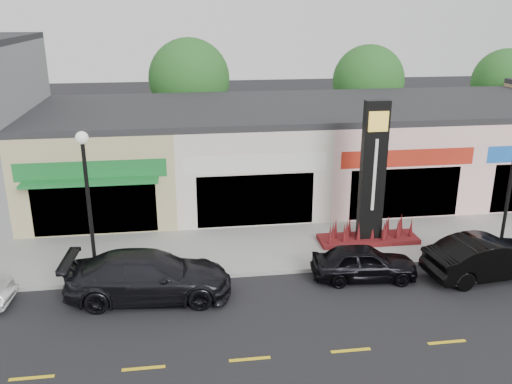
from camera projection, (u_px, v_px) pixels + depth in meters
ground at (324, 299)px, 18.74m from camera, size 120.00×120.00×0.00m
sidewalk at (298, 245)px, 22.80m from camera, size 52.00×4.30×0.15m
curb at (310, 270)px, 20.69m from camera, size 52.00×0.20×0.15m
shop_beige at (106, 156)px, 27.60m from camera, size 7.00×10.85×4.80m
shop_cream at (243, 151)px, 28.53m from camera, size 7.00×10.01×4.80m
shop_pink_w at (370, 147)px, 29.45m from camera, size 7.00×10.01×4.80m
shop_pink_e at (490, 142)px, 30.37m from camera, size 7.00×10.01×4.80m
tree_rear_west at (189, 79)px, 34.81m from camera, size 5.20×5.20×7.83m
tree_rear_mid at (368, 81)px, 36.50m from camera, size 4.80×4.80×7.29m
tree_rear_east at (505, 82)px, 37.90m from camera, size 4.60×4.60×6.94m
lamp_west_near at (88, 192)px, 18.91m from camera, size 0.44×0.44×5.47m
lamp_east_near at (512, 173)px, 21.02m from camera, size 0.44×0.44×5.47m
pylon_sign at (371, 194)px, 22.34m from camera, size 4.20×1.30×6.00m
car_dark_sedan at (149, 276)px, 18.62m from camera, size 2.69×5.81×1.64m
car_black_sedan at (364, 263)px, 19.96m from camera, size 1.88×3.98×1.31m
car_black_conv at (489, 257)px, 20.07m from camera, size 2.23×4.95×1.58m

